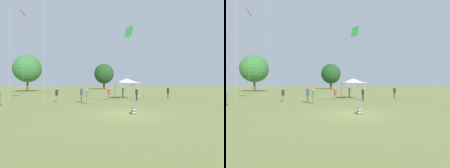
# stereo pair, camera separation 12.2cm
# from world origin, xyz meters

# --- Properties ---
(ground_plane) EXTENTS (300.00, 300.00, 0.00)m
(ground_plane) POSITION_xyz_m (0.00, 0.00, 0.00)
(ground_plane) COLOR olive
(seated_toddler) EXTENTS (0.37, 0.47, 0.55)m
(seated_toddler) POSITION_xyz_m (0.53, -0.06, 0.22)
(seated_toddler) COLOR brown
(seated_toddler) RESTS_ON ground
(person_standing_0) EXTENTS (0.47, 0.47, 1.77)m
(person_standing_0) POSITION_xyz_m (4.14, 15.06, 1.06)
(person_standing_0) COLOR slate
(person_standing_0) RESTS_ON ground
(person_standing_2) EXTENTS (0.42, 0.42, 1.60)m
(person_standing_2) POSITION_xyz_m (1.06, 11.22, 0.95)
(person_standing_2) COLOR slate
(person_standing_2) RESTS_ON ground
(person_standing_3) EXTENTS (0.37, 0.37, 1.63)m
(person_standing_3) POSITION_xyz_m (-2.26, 6.94, 0.99)
(person_standing_3) COLOR slate
(person_standing_3) RESTS_ON ground
(person_standing_4) EXTENTS (0.43, 0.43, 1.62)m
(person_standing_4) POSITION_xyz_m (4.29, 9.23, 0.98)
(person_standing_4) COLOR black
(person_standing_4) RESTS_ON ground
(person_standing_5) EXTENTS (0.40, 0.40, 1.68)m
(person_standing_5) POSITION_xyz_m (-5.63, 9.48, 1.01)
(person_standing_5) COLOR slate
(person_standing_5) RESTS_ON ground
(person_standing_6) EXTENTS (0.40, 0.40, 1.82)m
(person_standing_6) POSITION_xyz_m (-2.80, 8.13, 1.11)
(person_standing_6) COLOR brown
(person_standing_6) RESTS_ON ground
(person_standing_7) EXTENTS (0.37, 0.37, 1.73)m
(person_standing_7) POSITION_xyz_m (10.07, 11.40, 1.04)
(person_standing_7) COLOR brown
(person_standing_7) RESTS_ON ground
(canopy_tent) EXTENTS (3.24, 3.24, 2.96)m
(canopy_tent) POSITION_xyz_m (3.96, 12.43, 2.64)
(canopy_tent) COLOR white
(canopy_tent) RESTS_ON ground
(kite_4) EXTENTS (0.66, 1.08, 7.98)m
(kite_4) POSITION_xyz_m (1.73, 4.65, 7.28)
(kite_4) COLOR green
(kite_4) RESTS_ON ground
(kite_6) EXTENTS (0.86, 1.30, 13.28)m
(kite_6) POSITION_xyz_m (-11.05, 15.99, 12.47)
(kite_6) COLOR red
(kite_6) RESTS_ON ground
(distant_tree_0) EXTENTS (7.57, 7.57, 10.19)m
(distant_tree_0) POSITION_xyz_m (-16.13, 40.63, 6.40)
(distant_tree_0) COLOR brown
(distant_tree_0) RESTS_ON ground
(distant_tree_1) EXTENTS (7.90, 7.90, 10.17)m
(distant_tree_1) POSITION_xyz_m (8.46, 56.91, 6.20)
(distant_tree_1) COLOR #473323
(distant_tree_1) RESTS_ON ground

